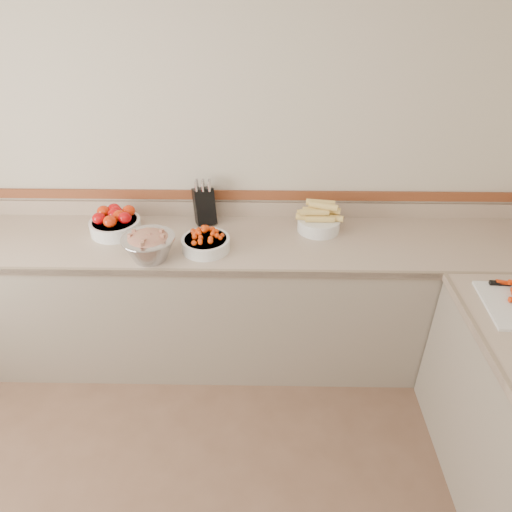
{
  "coord_description": "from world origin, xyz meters",
  "views": [
    {
      "loc": [
        0.39,
        -0.66,
        2.29
      ],
      "look_at": [
        0.35,
        1.35,
        1.0
      ],
      "focal_mm": 32.0,
      "sensor_mm": 36.0,
      "label": 1
    }
  ],
  "objects_px": {
    "tomato_bowl": "(115,222)",
    "rhubarb_bowl": "(149,245)",
    "knife_block": "(204,205)",
    "corn_bowl": "(319,220)",
    "cherry_tomato_bowl": "(205,241)"
  },
  "relations": [
    {
      "from": "tomato_bowl",
      "to": "rhubarb_bowl",
      "type": "distance_m",
      "value": 0.4
    },
    {
      "from": "tomato_bowl",
      "to": "knife_block",
      "type": "bearing_deg",
      "value": 14.18
    },
    {
      "from": "corn_bowl",
      "to": "rhubarb_bowl",
      "type": "height_order",
      "value": "corn_bowl"
    },
    {
      "from": "knife_block",
      "to": "cherry_tomato_bowl",
      "type": "height_order",
      "value": "knife_block"
    },
    {
      "from": "knife_block",
      "to": "corn_bowl",
      "type": "xyz_separation_m",
      "value": [
        0.71,
        -0.09,
        -0.05
      ]
    },
    {
      "from": "knife_block",
      "to": "cherry_tomato_bowl",
      "type": "xyz_separation_m",
      "value": [
        0.04,
        -0.33,
        -0.07
      ]
    },
    {
      "from": "corn_bowl",
      "to": "knife_block",
      "type": "bearing_deg",
      "value": 172.93
    },
    {
      "from": "corn_bowl",
      "to": "rhubarb_bowl",
      "type": "xyz_separation_m",
      "value": [
        -0.97,
        -0.34,
        0.02
      ]
    },
    {
      "from": "cherry_tomato_bowl",
      "to": "rhubarb_bowl",
      "type": "height_order",
      "value": "rhubarb_bowl"
    },
    {
      "from": "tomato_bowl",
      "to": "rhubarb_bowl",
      "type": "relative_size",
      "value": 1.04
    },
    {
      "from": "tomato_bowl",
      "to": "rhubarb_bowl",
      "type": "height_order",
      "value": "rhubarb_bowl"
    },
    {
      "from": "tomato_bowl",
      "to": "corn_bowl",
      "type": "bearing_deg",
      "value": 2.14
    },
    {
      "from": "knife_block",
      "to": "tomato_bowl",
      "type": "distance_m",
      "value": 0.55
    },
    {
      "from": "knife_block",
      "to": "cherry_tomato_bowl",
      "type": "relative_size",
      "value": 1.06
    },
    {
      "from": "knife_block",
      "to": "corn_bowl",
      "type": "height_order",
      "value": "knife_block"
    }
  ]
}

